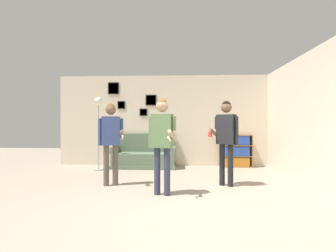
# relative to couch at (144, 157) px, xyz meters

# --- Properties ---
(ground_plane) EXTENTS (20.00, 20.00, 0.00)m
(ground_plane) POSITION_rel_couch_xyz_m (1.09, -4.06, -0.31)
(ground_plane) COLOR gray
(wall_back) EXTENTS (7.44, 0.08, 2.70)m
(wall_back) POSITION_rel_couch_xyz_m (1.08, 0.41, 1.05)
(wall_back) COLOR beige
(wall_back) RESTS_ON ground_plane
(wall_right) EXTENTS (0.06, 6.84, 2.70)m
(wall_right) POSITION_rel_couch_xyz_m (3.64, -1.84, 1.04)
(wall_right) COLOR beige
(wall_right) RESTS_ON ground_plane
(couch) EXTENTS (1.79, 0.80, 0.96)m
(couch) POSITION_rel_couch_xyz_m (0.00, 0.00, 0.00)
(couch) COLOR #5B7056
(couch) RESTS_ON ground_plane
(bookshelf) EXTENTS (0.90, 0.30, 0.93)m
(bookshelf) POSITION_rel_couch_xyz_m (2.64, 0.19, 0.16)
(bookshelf) COLOR olive
(bookshelf) RESTS_ON ground_plane
(floor_lamp) EXTENTS (0.28, 0.28, 1.97)m
(floor_lamp) POSITION_rel_couch_xyz_m (-1.17, -0.50, 1.12)
(floor_lamp) COLOR #ADA89E
(floor_lamp) RESTS_ON ground_plane
(person_player_foreground_left) EXTENTS (0.56, 0.42, 1.65)m
(person_player_foreground_left) POSITION_rel_couch_xyz_m (-0.36, -2.26, 0.70)
(person_player_foreground_left) COLOR brown
(person_player_foreground_left) RESTS_ON ground_plane
(person_player_foreground_center) EXTENTS (0.49, 0.53, 1.67)m
(person_player_foreground_center) POSITION_rel_couch_xyz_m (0.72, -2.93, 0.72)
(person_player_foreground_center) COLOR #2D334C
(person_player_foreground_center) RESTS_ON ground_plane
(person_watcher_holding_cup) EXTENTS (0.58, 0.37, 1.70)m
(person_watcher_holding_cup) POSITION_rel_couch_xyz_m (1.95, -2.19, 0.74)
(person_watcher_holding_cup) COLOR black
(person_watcher_holding_cup) RESTS_ON ground_plane
(bottle_on_floor) EXTENTS (0.07, 0.07, 0.27)m
(bottle_on_floor) POSITION_rel_couch_xyz_m (-0.70, -0.69, -0.20)
(bottle_on_floor) COLOR brown
(bottle_on_floor) RESTS_ON ground_plane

